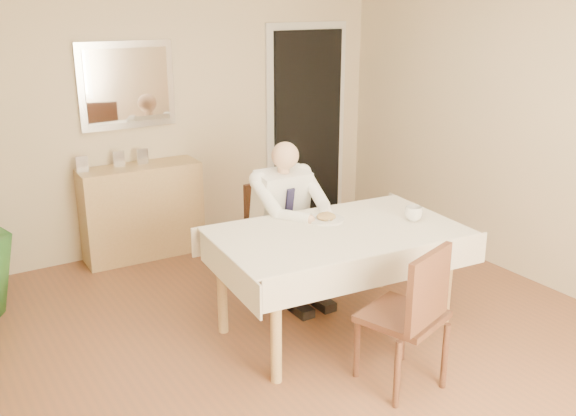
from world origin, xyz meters
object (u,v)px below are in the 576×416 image
chair_far (273,229)px  sideboard (142,211)px  chair_near (413,310)px  dining_table (337,241)px  seated_man (292,215)px  coffee_mug (414,214)px

chair_far → sideboard: (-0.69, 1.18, -0.06)m
chair_near → dining_table: bearing=66.7°
chair_near → seated_man: seated_man is taller
dining_table → chair_near: chair_near is taller
chair_far → chair_near: bearing=-95.1°
seated_man → sideboard: bearing=115.4°
chair_far → sideboard: chair_far is taller
chair_far → coffee_mug: bearing=-62.6°
dining_table → coffee_mug: (0.58, -0.13, 0.14)m
dining_table → chair_far: chair_far is taller
seated_man → sideboard: (-0.69, 1.46, -0.26)m
chair_far → coffee_mug: size_ratio=6.71×
chair_near → sideboard: bearing=83.5°
sideboard → chair_far: bearing=-58.0°
seated_man → sideboard: 1.64m
coffee_mug → seated_man: bearing=129.0°
seated_man → sideboard: seated_man is taller
dining_table → coffee_mug: coffee_mug is taller
dining_table → sideboard: 2.18m
dining_table → chair_near: bearing=-89.8°
coffee_mug → sideboard: (-1.28, 2.18, -0.38)m
chair_far → sideboard: bearing=117.8°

